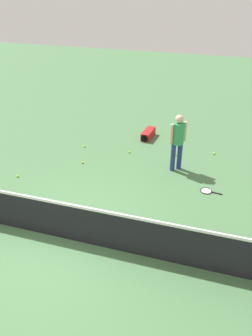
{
  "coord_description": "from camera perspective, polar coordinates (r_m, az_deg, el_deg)",
  "views": [
    {
      "loc": [
        -3.07,
        4.95,
        5.05
      ],
      "look_at": [
        -0.95,
        -1.84,
        0.9
      ],
      "focal_mm": 36.06,
      "sensor_mm": 36.0,
      "label": 1
    }
  ],
  "objects": [
    {
      "name": "ground_plane",
      "position": [
        7.71,
        -11.1,
        -11.36
      ],
      "size": [
        40.0,
        40.0,
        0.0
      ],
      "primitive_type": "plane",
      "color": "#4C7A4C"
    },
    {
      "name": "player_near_side",
      "position": [
        9.6,
        8.75,
        5.0
      ],
      "size": [
        0.48,
        0.48,
        1.7
      ],
      "color": "navy",
      "rests_on": "ground_plane"
    },
    {
      "name": "court_net",
      "position": [
        7.39,
        -11.48,
        -8.45
      ],
      "size": [
        10.09,
        0.09,
        1.07
      ],
      "color": "#4C4C51",
      "rests_on": "ground_plane"
    },
    {
      "name": "tennis_ball_baseline",
      "position": [
        11.31,
        -7.04,
        3.69
      ],
      "size": [
        0.07,
        0.07,
        0.07
      ],
      "primitive_type": "sphere",
      "color": "#C6E033",
      "rests_on": "ground_plane"
    },
    {
      "name": "equipment_bag",
      "position": [
        11.83,
        3.72,
        5.68
      ],
      "size": [
        0.35,
        0.82,
        0.28
      ],
      "color": "#B21E1E",
      "rests_on": "ground_plane"
    },
    {
      "name": "tennis_ball_midcourt",
      "position": [
        10.86,
        0.55,
        2.73
      ],
      "size": [
        0.07,
        0.07,
        0.07
      ],
      "primitive_type": "sphere",
      "color": "#C6E033",
      "rests_on": "ground_plane"
    },
    {
      "name": "tennis_ball_near_player",
      "position": [
        10.33,
        -7.35,
        0.93
      ],
      "size": [
        0.07,
        0.07,
        0.07
      ],
      "primitive_type": "sphere",
      "color": "#C6E033",
      "rests_on": "ground_plane"
    },
    {
      "name": "tennis_ball_stray_right",
      "position": [
        11.12,
        14.65,
        2.37
      ],
      "size": [
        0.07,
        0.07,
        0.07
      ],
      "primitive_type": "sphere",
      "color": "#C6E033",
      "rests_on": "ground_plane"
    },
    {
      "name": "tennis_ball_by_net",
      "position": [
        10.05,
        -17.86,
        -1.32
      ],
      "size": [
        0.07,
        0.07,
        0.07
      ],
      "primitive_type": "sphere",
      "color": "#C6E033",
      "rests_on": "ground_plane"
    },
    {
      "name": "tennis_racket_near_player",
      "position": [
        9.23,
        13.56,
        -3.81
      ],
      "size": [
        0.6,
        0.35,
        0.03
      ],
      "color": "black",
      "rests_on": "ground_plane"
    },
    {
      "name": "tennis_ball_stray_left",
      "position": [
        10.81,
        8.39,
        2.27
      ],
      "size": [
        0.07,
        0.07,
        0.07
      ],
      "primitive_type": "sphere",
      "color": "#C6E033",
      "rests_on": "ground_plane"
    }
  ]
}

